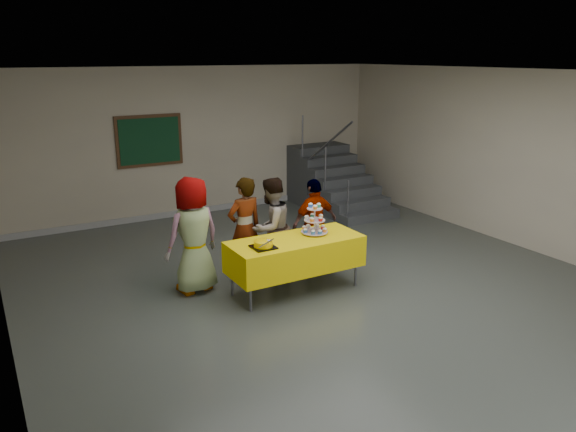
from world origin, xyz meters
The scene contains 10 objects.
room_shell centered at (0.00, 0.02, 2.13)m, with size 10.00×10.04×3.02m.
bake_table centered at (-0.37, 0.51, 0.56)m, with size 1.88×0.78×0.77m.
cupcake_stand centered at (-0.01, 0.59, 0.93)m, with size 0.38×0.38×0.44m.
bear_cake centered at (-0.92, 0.41, 0.83)m, with size 0.32×0.36×0.12m.
schoolchild_a centered at (-1.58, 1.22, 0.82)m, with size 0.80×0.52×1.64m, color slate.
schoolchild_b centered at (-0.76, 1.30, 0.77)m, with size 0.56×0.37×1.54m, color slate.
schoolchild_c centered at (-0.37, 1.21, 0.75)m, with size 0.73×0.57×1.50m, color slate.
schoolchild_d centered at (0.40, 1.22, 0.70)m, with size 0.82×0.34×1.40m, color slate.
staircase centered at (2.70, 4.13, 0.49)m, with size 1.30×2.40×2.04m.
noticeboard centered at (-1.04, 4.96, 1.60)m, with size 1.30×0.05×1.00m.
Camera 1 is at (-4.10, -5.82, 3.24)m, focal length 35.00 mm.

